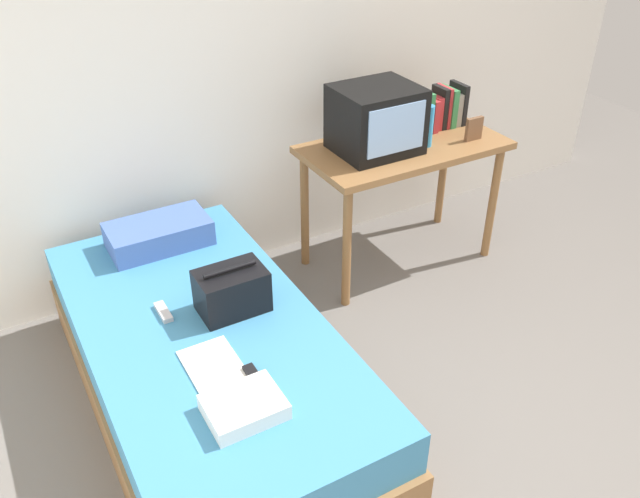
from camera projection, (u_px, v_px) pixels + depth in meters
name	position (u px, v px, depth m)	size (l,w,h in m)	color
ground_plane	(492.00, 454.00, 2.86)	(8.00, 8.00, 0.00)	slate
wall_back	(277.00, 42.00, 3.61)	(5.20, 0.10, 2.60)	silver
bed	(208.00, 368.00, 2.97)	(1.00, 2.00, 0.48)	olive
desk	(403.00, 160.00, 3.79)	(1.16, 0.60, 0.78)	olive
tv	(376.00, 120.00, 3.57)	(0.44, 0.39, 0.36)	black
water_bottle	(428.00, 126.00, 3.65)	(0.06, 0.06, 0.24)	#3399DB
book_row	(440.00, 109.00, 3.89)	(0.29, 0.17, 0.25)	#337F47
picture_frame	(474.00, 129.00, 3.75)	(0.11, 0.02, 0.13)	brown
pillow	(159.00, 234.00, 3.35)	(0.51, 0.28, 0.13)	#4766AD
handbag	(232.00, 291.00, 2.88)	(0.30, 0.20, 0.23)	black
magazine	(213.00, 365.00, 2.63)	(0.21, 0.29, 0.01)	white
remote_dark	(255.00, 378.00, 2.55)	(0.04, 0.16, 0.02)	black
remote_silver	(163.00, 312.00, 2.90)	(0.04, 0.14, 0.02)	#B7B7BC
folded_towel	(244.00, 407.00, 2.40)	(0.28, 0.22, 0.07)	white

